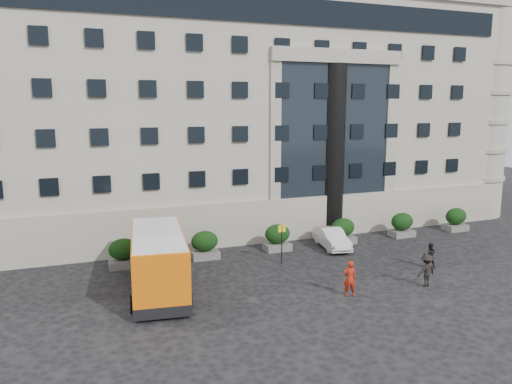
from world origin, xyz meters
TOP-DOWN VIEW (x-y plane):
  - ground at (0.00, 0.00)m, footprint 120.00×120.00m
  - civic_building at (6.00, 22.00)m, footprint 44.00×24.00m
  - entrance_column at (12.00, 10.30)m, footprint 1.80×1.80m
  - hedge_a at (-4.00, 7.80)m, footprint 1.80×1.26m
  - hedge_b at (1.20, 7.80)m, footprint 1.80×1.26m
  - hedge_c at (6.40, 7.80)m, footprint 1.80×1.26m
  - hedge_d at (11.60, 7.80)m, footprint 1.80×1.26m
  - hedge_e at (16.80, 7.80)m, footprint 1.80×1.26m
  - hedge_f at (22.00, 7.80)m, footprint 1.80×1.26m
  - bus_stop_sign at (5.50, 5.00)m, footprint 0.50×0.08m
  - minibus at (-2.67, 2.86)m, footprint 3.74×8.20m
  - white_taxi at (10.25, 7.00)m, footprint 2.11×4.44m
  - pedestrian_a at (6.64, -1.30)m, footprint 0.82×0.66m
  - pedestrian_b at (13.77, 1.02)m, footprint 0.95×0.87m
  - pedestrian_c at (11.40, -1.55)m, footprint 1.26×0.82m

SIDE VIEW (x-z plane):
  - ground at x=0.00m, z-range 0.00..0.00m
  - white_taxi at x=10.25m, z-range 0.00..1.41m
  - pedestrian_b at x=13.77m, z-range 0.00..1.58m
  - pedestrian_c at x=11.40m, z-range 0.00..1.83m
  - hedge_a at x=-4.00m, z-range 0.01..1.85m
  - hedge_b at x=1.20m, z-range 0.01..1.85m
  - hedge_c at x=6.40m, z-range 0.01..1.85m
  - hedge_d at x=11.60m, z-range 0.01..1.85m
  - hedge_e at x=16.80m, z-range 0.01..1.85m
  - hedge_f at x=22.00m, z-range 0.01..1.85m
  - pedestrian_a at x=6.64m, z-range 0.00..1.94m
  - bus_stop_sign at x=5.50m, z-range 0.47..2.99m
  - minibus at x=-2.67m, z-range 0.17..3.47m
  - entrance_column at x=12.00m, z-range 0.00..13.00m
  - civic_building at x=6.00m, z-range 0.00..18.00m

